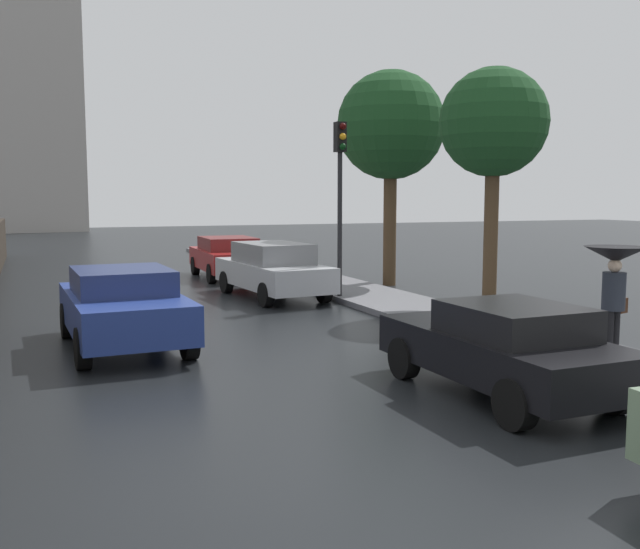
# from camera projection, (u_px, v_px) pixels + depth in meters

# --- Properties ---
(ground) EXTENTS (120.00, 120.00, 0.00)m
(ground) POSITION_uv_depth(u_px,v_px,m) (442.00, 512.00, 6.04)
(ground) COLOR black
(car_blue_near_kerb) EXTENTS (2.02, 4.22, 1.42)m
(car_blue_near_kerb) POSITION_uv_depth(u_px,v_px,m) (123.00, 306.00, 12.52)
(car_blue_near_kerb) COLOR navy
(car_blue_near_kerb) RESTS_ON ground
(car_red_far_ahead) EXTENTS (2.01, 4.19, 1.36)m
(car_red_far_ahead) POSITION_uv_depth(u_px,v_px,m) (228.00, 256.00, 23.45)
(car_red_far_ahead) COLOR maroon
(car_red_far_ahead) RESTS_ON ground
(car_black_behind_camera) EXTENTS (1.79, 3.88, 1.28)m
(car_black_behind_camera) POSITION_uv_depth(u_px,v_px,m) (503.00, 347.00, 9.49)
(car_black_behind_camera) COLOR black
(car_black_behind_camera) RESTS_ON ground
(car_silver_far_lane) EXTENTS (2.08, 4.53, 1.47)m
(car_silver_far_lane) POSITION_uv_depth(u_px,v_px,m) (273.00, 269.00, 18.80)
(car_silver_far_lane) COLOR #B2B5BA
(car_silver_far_lane) RESTS_ON ground
(pedestrian_with_umbrella_near) EXTENTS (0.96, 0.96, 1.78)m
(pedestrian_with_umbrella_near) POSITION_uv_depth(u_px,v_px,m) (615.00, 271.00, 11.00)
(pedestrian_with_umbrella_near) COLOR black
(pedestrian_with_umbrella_near) RESTS_ON sidewalk_strip
(traffic_light) EXTENTS (0.26, 0.39, 4.43)m
(traffic_light) POSITION_uv_depth(u_px,v_px,m) (340.00, 177.00, 17.88)
(traffic_light) COLOR black
(traffic_light) RESTS_ON sidewalk_strip
(street_tree_near) EXTENTS (3.24, 3.24, 6.44)m
(street_tree_near) POSITION_uv_depth(u_px,v_px,m) (391.00, 127.00, 21.04)
(street_tree_near) COLOR #4C3823
(street_tree_near) RESTS_ON ground
(street_tree_mid) EXTENTS (2.53, 2.53, 5.68)m
(street_tree_mid) POSITION_uv_depth(u_px,v_px,m) (494.00, 125.00, 16.36)
(street_tree_mid) COLOR #4C3823
(street_tree_mid) RESTS_ON ground
(distant_tower) EXTENTS (11.88, 11.83, 26.28)m
(distant_tower) POSITION_uv_depth(u_px,v_px,m) (1.00, 100.00, 55.19)
(distant_tower) COLOR #9E9993
(distant_tower) RESTS_ON ground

